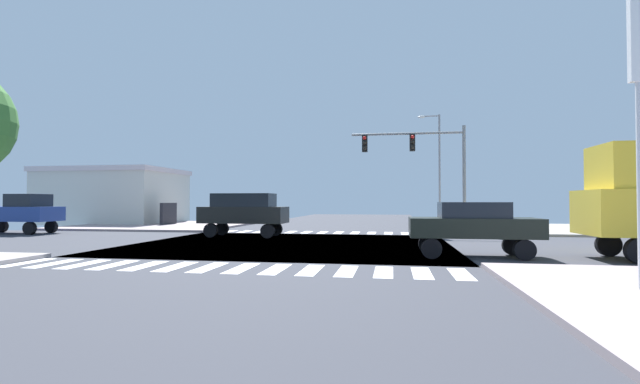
{
  "coord_description": "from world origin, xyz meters",
  "views": [
    {
      "loc": [
        4.48,
        -19.19,
        1.9
      ],
      "look_at": [
        0.73,
        3.45,
        2.4
      ],
      "focal_mm": 24.47,
      "sensor_mm": 36.0,
      "label": 1
    }
  ],
  "objects": [
    {
      "name": "pickup_queued_1",
      "position": [
        -17.55,
        3.5,
        1.29
      ],
      "size": [
        5.1,
        2.0,
        2.35
      ],
      "rotation": [
        0.0,
        0.0,
        4.71
      ],
      "color": "black",
      "rests_on": "ground"
    },
    {
      "name": "sidewalk_corner_ne",
      "position": [
        13.0,
        12.0,
        0.07
      ],
      "size": [
        12.0,
        12.0,
        0.14
      ],
      "color": "gray",
      "rests_on": "ground"
    },
    {
      "name": "suv_trailing_1",
      "position": [
        -3.47,
        3.5,
        1.39
      ],
      "size": [
        4.6,
        1.96,
        2.34
      ],
      "rotation": [
        0.0,
        0.0,
        4.71
      ],
      "color": "black",
      "rests_on": "ground"
    },
    {
      "name": "bank_building",
      "position": [
        -19.32,
        15.21,
        2.37
      ],
      "size": [
        11.98,
        7.95,
        4.73
      ],
      "color": "beige",
      "rests_on": "ground"
    },
    {
      "name": "sedan_nearside_1",
      "position": [
        7.23,
        -3.5,
        1.12
      ],
      "size": [
        4.3,
        1.8,
        1.88
      ],
      "rotation": [
        0.0,
        0.0,
        1.57
      ],
      "color": "black",
      "rests_on": "ground"
    },
    {
      "name": "ground",
      "position": [
        0.0,
        0.0,
        -0.03
      ],
      "size": [
        90.0,
        90.0,
        0.05
      ],
      "color": "#34353C"
    },
    {
      "name": "traffic_signal_mast",
      "position": [
        6.05,
        7.21,
        4.71
      ],
      "size": [
        6.67,
        0.55,
        6.36
      ],
      "color": "gray",
      "rests_on": "ground"
    },
    {
      "name": "sidewalk_corner_nw",
      "position": [
        -13.0,
        12.0,
        0.07
      ],
      "size": [
        12.0,
        12.0,
        0.14
      ],
      "color": "gray",
      "rests_on": "ground"
    },
    {
      "name": "crosswalk_near",
      "position": [
        -0.25,
        -7.3,
        0.0
      ],
      "size": [
        13.5,
        2.0,
        0.01
      ],
      "color": "silver",
      "rests_on": "ground"
    },
    {
      "name": "street_lamp",
      "position": [
        8.02,
        16.73,
        5.25
      ],
      "size": [
        1.78,
        0.32,
        8.89
      ],
      "color": "gray",
      "rests_on": "ground"
    },
    {
      "name": "crosswalk_far",
      "position": [
        -0.25,
        7.3,
        0.0
      ],
      "size": [
        13.5,
        2.0,
        0.01
      ],
      "color": "silver",
      "rests_on": "ground"
    }
  ]
}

